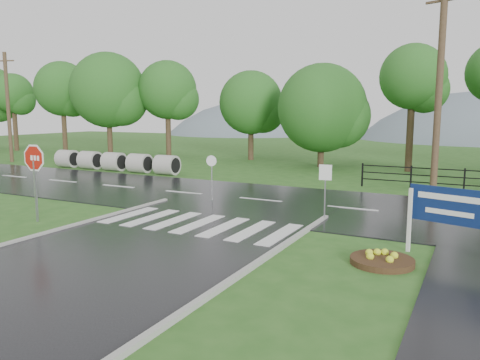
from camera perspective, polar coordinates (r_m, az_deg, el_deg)
The scene contains 15 objects.
ground at distance 12.24m, azimuth -17.95°, elevation -10.29°, with size 120.00×120.00×0.00m, color #2B5C1E.
main_road at distance 20.29m, azimuth 2.50°, elevation -2.53°, with size 90.00×8.00×0.04m, color black.
walkway at distance 12.67m, azimuth 27.06°, elevation -10.17°, with size 2.20×11.00×0.04m, color black.
crosswalk at distance 15.98m, azimuth -5.10°, elevation -5.32°, with size 6.50×2.80×0.02m.
fence_west at distance 24.29m, azimuth 25.68°, elevation 0.18°, with size 9.58×0.08×1.20m.
hills at distance 75.76m, azimuth 22.92°, elevation -7.13°, with size 102.00×48.00×48.00m.
treeline at distance 33.14m, azimuth 14.35°, elevation 1.46°, with size 83.20×5.20×10.00m.
culvert_pipes at distance 31.49m, azimuth -15.10°, elevation 2.18°, with size 9.70×1.20×1.20m.
stop_sign at distance 17.62m, azimuth -23.80°, elevation 1.68°, with size 1.29×0.08×2.89m.
estate_billboard at distance 13.47m, azimuth 24.15°, elevation -3.29°, with size 2.06×0.63×1.86m.
flower_bed at distance 12.52m, azimuth 16.94°, elevation -9.26°, with size 1.59×1.59×0.32m.
reg_sign_small at distance 16.58m, azimuth 10.36°, elevation -0.10°, with size 0.44×0.08×2.00m.
reg_sign_round at distance 20.01m, azimuth -3.48°, elevation 1.01°, with size 0.46×0.10×1.98m.
utility_pole_west at distance 39.66m, azimuth -26.42°, elevation 7.98°, with size 1.42×0.53×8.19m.
utility_pole_east at distance 23.68m, azimuth 23.10°, elevation 10.10°, with size 1.63×0.63×9.49m.
Camera 1 is at (8.37, -8.08, 3.83)m, focal length 35.00 mm.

